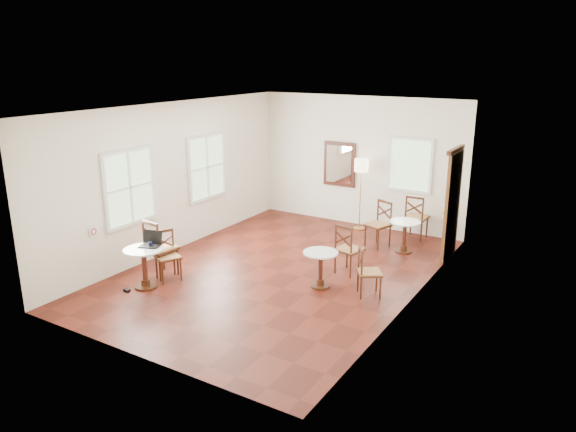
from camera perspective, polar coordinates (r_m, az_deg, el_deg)
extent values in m
plane|color=#51170D|center=(10.17, -0.88, -5.82)|extent=(7.00, 7.00, 0.00)
cube|color=white|center=(12.73, 7.54, 5.65)|extent=(5.00, 0.02, 3.00)
cube|color=white|center=(7.11, -16.14, -3.55)|extent=(5.00, 0.02, 3.00)
cube|color=white|center=(11.20, -11.84, 3.97)|extent=(0.02, 7.00, 3.00)
cube|color=white|center=(8.67, 13.20, 0.26)|extent=(0.02, 7.00, 3.00)
cube|color=white|center=(9.45, -0.96, 11.27)|extent=(5.00, 7.00, 0.02)
cube|color=brown|center=(11.03, 16.83, 1.01)|extent=(0.06, 0.90, 2.10)
cube|color=#411F10|center=(10.81, 17.20, 6.65)|extent=(0.08, 1.02, 0.08)
sphere|color=#BF8C3F|center=(10.76, 16.05, 0.42)|extent=(0.07, 0.07, 0.07)
cube|color=#441B12|center=(12.92, 5.41, 5.43)|extent=(0.80, 0.05, 1.05)
cube|color=white|center=(12.89, 5.36, 5.41)|extent=(0.64, 0.02, 0.88)
cube|color=white|center=(9.94, -19.75, -1.53)|extent=(0.02, 0.16, 0.16)
torus|color=red|center=(9.93, -19.69, -1.55)|extent=(0.02, 0.12, 0.12)
cube|color=white|center=(10.35, -16.24, 2.92)|extent=(0.06, 1.22, 1.42)
cube|color=white|center=(11.90, -8.48, 5.11)|extent=(0.06, 1.22, 1.42)
cube|color=white|center=(12.27, 12.63, 5.23)|extent=(1.02, 0.06, 1.22)
cylinder|color=#411F10|center=(9.81, -14.66, -7.13)|extent=(0.38, 0.38, 0.04)
cylinder|color=#411F10|center=(9.78, -14.69, -6.72)|extent=(0.15, 0.15, 0.11)
cylinder|color=#441B12|center=(9.67, -14.82, -5.16)|extent=(0.09, 0.09, 0.57)
cylinder|color=#411F10|center=(9.58, -14.93, -3.67)|extent=(0.13, 0.13, 0.06)
cylinder|color=white|center=(9.57, -14.95, -3.43)|extent=(0.67, 0.67, 0.03)
cylinder|color=#411F10|center=(9.54, 3.39, -7.29)|extent=(0.35, 0.35, 0.03)
cylinder|color=#411F10|center=(9.51, 3.39, -6.91)|extent=(0.14, 0.14, 0.10)
cylinder|color=#441B12|center=(9.41, 3.42, -5.46)|extent=(0.08, 0.08, 0.52)
cylinder|color=#411F10|center=(9.32, 3.44, -4.08)|extent=(0.12, 0.12, 0.05)
cylinder|color=white|center=(9.31, 3.45, -3.86)|extent=(0.60, 0.60, 0.03)
cylinder|color=#411F10|center=(11.38, 11.99, -3.61)|extent=(0.36, 0.36, 0.04)
cylinder|color=#411F10|center=(11.36, 12.02, -3.28)|extent=(0.14, 0.14, 0.11)
cylinder|color=#441B12|center=(11.28, 12.10, -2.00)|extent=(0.08, 0.08, 0.53)
cylinder|color=#411F10|center=(11.20, 12.17, -0.80)|extent=(0.12, 0.12, 0.05)
cylinder|color=white|center=(11.19, 12.18, -0.60)|extent=(0.62, 0.62, 0.03)
cylinder|color=#411F10|center=(10.14, -11.49, -4.69)|extent=(0.04, 0.04, 0.50)
cylinder|color=#411F10|center=(9.91, -13.26, -5.32)|extent=(0.04, 0.04, 0.50)
cylinder|color=#411F10|center=(10.44, -12.92, -4.17)|extent=(0.04, 0.04, 0.50)
cylinder|color=#411F10|center=(10.21, -14.68, -4.76)|extent=(0.04, 0.04, 0.50)
cube|color=#411F10|center=(10.09, -13.18, -3.37)|extent=(0.55, 0.55, 0.03)
cube|color=#A36F42|center=(10.08, -13.19, -3.28)|extent=(0.53, 0.53, 0.04)
cylinder|color=#411F10|center=(9.73, -13.47, -2.42)|extent=(0.04, 0.04, 0.56)
cylinder|color=#411F10|center=(10.04, -14.89, -1.94)|extent=(0.04, 0.04, 0.56)
cube|color=#411F10|center=(9.81, -14.29, -0.75)|extent=(0.43, 0.09, 0.06)
cube|color=#441B12|center=(9.88, -14.19, -2.11)|extent=(0.36, 0.07, 0.25)
cube|color=#441B12|center=(9.88, -14.19, -2.11)|extent=(0.36, 0.07, 0.25)
cylinder|color=#411F10|center=(9.78, -13.01, -5.88)|extent=(0.03, 0.03, 0.42)
cylinder|color=#411F10|center=(10.08, -13.62, -5.24)|extent=(0.03, 0.03, 0.42)
cylinder|color=#411F10|center=(9.88, -11.17, -5.53)|extent=(0.03, 0.03, 0.42)
cylinder|color=#411F10|center=(10.17, -11.82, -4.91)|extent=(0.03, 0.03, 0.42)
cube|color=#411F10|center=(9.90, -12.48, -4.24)|extent=(0.55, 0.55, 0.03)
cube|color=#A36F42|center=(9.89, -12.48, -4.16)|extent=(0.53, 0.53, 0.04)
cylinder|color=#411F10|center=(9.93, -13.78, -2.88)|extent=(0.03, 0.03, 0.46)
cylinder|color=#411F10|center=(10.02, -11.97, -2.57)|extent=(0.03, 0.03, 0.46)
cube|color=#411F10|center=(9.91, -12.95, -1.56)|extent=(0.19, 0.33, 0.05)
cube|color=#441B12|center=(9.97, -12.88, -2.67)|extent=(0.16, 0.28, 0.20)
cube|color=#441B12|center=(9.97, -12.88, -2.67)|extent=(0.16, 0.28, 0.20)
cylinder|color=#411F10|center=(10.13, 7.79, -4.73)|extent=(0.04, 0.04, 0.44)
cylinder|color=#411F10|center=(9.86, 6.57, -5.28)|extent=(0.04, 0.04, 0.44)
cylinder|color=#411F10|center=(10.32, 6.19, -4.25)|extent=(0.04, 0.04, 0.44)
cylinder|color=#411F10|center=(10.06, 4.96, -4.78)|extent=(0.04, 0.04, 0.44)
cube|color=#411F10|center=(10.01, 6.42, -3.54)|extent=(0.52, 0.52, 0.03)
cube|color=#A36F42|center=(10.01, 6.42, -3.46)|extent=(0.49, 0.49, 0.04)
cylinder|color=#411F10|center=(9.70, 6.66, -2.71)|extent=(0.04, 0.04, 0.49)
cylinder|color=#411F10|center=(9.90, 5.02, -2.25)|extent=(0.04, 0.04, 0.49)
cube|color=#411F10|center=(9.73, 5.87, -1.22)|extent=(0.37, 0.11, 0.05)
cube|color=#441B12|center=(9.79, 5.83, -2.42)|extent=(0.32, 0.09, 0.22)
cube|color=#441B12|center=(9.79, 5.83, -2.42)|extent=(0.32, 0.09, 0.22)
cylinder|color=#411F10|center=(9.11, 9.65, -7.44)|extent=(0.03, 0.03, 0.40)
cylinder|color=#411F10|center=(9.06, 7.66, -7.50)|extent=(0.03, 0.03, 0.40)
cylinder|color=#411F10|center=(9.40, 9.27, -6.66)|extent=(0.03, 0.03, 0.40)
cylinder|color=#411F10|center=(9.34, 7.34, -6.72)|extent=(0.03, 0.03, 0.40)
cube|color=#411F10|center=(9.15, 8.53, -5.91)|extent=(0.54, 0.54, 0.03)
cube|color=#A36F42|center=(9.14, 8.54, -5.83)|extent=(0.51, 0.51, 0.04)
cylinder|color=#411F10|center=(8.90, 7.76, -5.03)|extent=(0.03, 0.03, 0.44)
cylinder|color=#411F10|center=(9.19, 7.44, -4.31)|extent=(0.03, 0.03, 0.44)
cube|color=#411F10|center=(8.97, 7.64, -3.45)|extent=(0.21, 0.30, 0.04)
cube|color=#441B12|center=(9.04, 7.60, -4.61)|extent=(0.18, 0.25, 0.19)
cube|color=#441B12|center=(9.04, 7.60, -4.61)|extent=(0.18, 0.25, 0.19)
cylinder|color=#411F10|center=(12.35, 14.35, -1.13)|extent=(0.04, 0.04, 0.46)
cylinder|color=#411F10|center=(12.01, 13.78, -1.59)|extent=(0.04, 0.04, 0.46)
cylinder|color=#411F10|center=(12.46, 12.73, -0.86)|extent=(0.04, 0.04, 0.46)
cylinder|color=#411F10|center=(12.12, 12.13, -1.31)|extent=(0.04, 0.04, 0.46)
cube|color=#411F10|center=(12.16, 13.32, -0.16)|extent=(0.46, 0.46, 0.03)
cube|color=#A36F42|center=(12.16, 13.33, -0.09)|extent=(0.44, 0.44, 0.04)
cylinder|color=#411F10|center=(11.87, 13.94, 0.66)|extent=(0.04, 0.04, 0.52)
cylinder|color=#411F10|center=(11.98, 12.27, 0.92)|extent=(0.04, 0.04, 0.52)
cube|color=#411F10|center=(11.87, 13.18, 1.90)|extent=(0.39, 0.04, 0.05)
cube|color=#441B12|center=(11.92, 13.10, 0.84)|extent=(0.33, 0.03, 0.23)
cube|color=#441B12|center=(11.92, 13.10, 0.84)|extent=(0.33, 0.03, 0.23)
cylinder|color=#411F10|center=(11.56, 8.09, -2.01)|extent=(0.04, 0.04, 0.45)
cylinder|color=#411F10|center=(11.81, 9.30, -1.66)|extent=(0.04, 0.04, 0.45)
cylinder|color=#411F10|center=(11.33, 9.42, -2.46)|extent=(0.04, 0.04, 0.45)
cylinder|color=#411F10|center=(11.59, 10.62, -2.09)|extent=(0.04, 0.04, 0.45)
cube|color=#411F10|center=(11.50, 9.41, -0.96)|extent=(0.57, 0.57, 0.03)
cube|color=#A36F42|center=(11.49, 9.41, -0.89)|extent=(0.54, 0.54, 0.04)
cylinder|color=#411F10|center=(11.67, 9.40, 0.57)|extent=(0.04, 0.04, 0.50)
cylinder|color=#411F10|center=(11.45, 10.74, 0.18)|extent=(0.04, 0.04, 0.50)
cube|color=#411F10|center=(11.50, 10.12, 1.48)|extent=(0.37, 0.16, 0.05)
cube|color=#441B12|center=(11.56, 10.07, 0.42)|extent=(0.31, 0.13, 0.22)
cube|color=#441B12|center=(11.56, 10.07, 0.42)|extent=(0.31, 0.13, 0.22)
cylinder|color=#BF8C3F|center=(12.70, 7.45, -1.28)|extent=(0.26, 0.26, 0.03)
cylinder|color=#BF8C3F|center=(12.50, 7.58, 1.93)|extent=(0.02, 0.02, 1.50)
cylinder|color=beige|center=(12.34, 7.71, 5.30)|extent=(0.32, 0.32, 0.28)
cube|color=black|center=(9.65, -14.26, -3.04)|extent=(0.40, 0.34, 0.02)
cube|color=black|center=(9.65, -14.26, -2.97)|extent=(0.31, 0.22, 0.00)
cube|color=black|center=(9.72, -13.98, -2.14)|extent=(0.35, 0.18, 0.23)
cube|color=silver|center=(9.72, -13.98, -2.14)|extent=(0.30, 0.15, 0.19)
ellipsoid|color=black|center=(9.61, -14.14, -3.07)|extent=(0.08, 0.05, 0.03)
cylinder|color=black|center=(9.64, -14.25, -2.88)|extent=(0.07, 0.07, 0.08)
torus|color=black|center=(9.61, -14.08, -2.92)|extent=(0.05, 0.01, 0.05)
cylinder|color=white|center=(9.53, -14.61, -3.02)|extent=(0.07, 0.07, 0.11)
cube|color=black|center=(9.73, -16.54, -7.47)|extent=(0.11, 0.07, 0.05)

